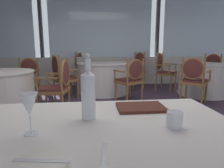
% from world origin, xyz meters
% --- Properties ---
extents(ground_plane, '(14.14, 14.14, 0.00)m').
position_xyz_m(ground_plane, '(0.00, 0.00, 0.00)').
color(ground_plane, '#47384C').
extents(window_wall_far, '(10.88, 0.14, 2.98)m').
position_xyz_m(window_wall_far, '(0.00, 3.46, 1.18)').
color(window_wall_far, beige).
rests_on(window_wall_far, ground_plane).
extents(side_plate, '(0.19, 0.19, 0.01)m').
position_xyz_m(side_plate, '(-0.47, -1.82, 0.76)').
color(side_plate, silver).
rests_on(side_plate, foreground_table).
extents(butter_knife, '(0.20, 0.05, 0.00)m').
position_xyz_m(butter_knife, '(-0.47, -1.82, 0.77)').
color(butter_knife, silver).
rests_on(butter_knife, foreground_table).
extents(dinner_fork, '(0.04, 0.20, 0.00)m').
position_xyz_m(dinner_fork, '(-0.25, -1.81, 0.76)').
color(dinner_fork, silver).
rests_on(dinner_fork, foreground_table).
extents(water_bottle, '(0.08, 0.08, 0.36)m').
position_xyz_m(water_bottle, '(-0.31, -1.41, 0.90)').
color(water_bottle, white).
rests_on(water_bottle, foreground_table).
extents(wine_glass, '(0.08, 0.08, 0.19)m').
position_xyz_m(wine_glass, '(-0.58, -1.58, 0.89)').
color(wine_glass, white).
rests_on(wine_glass, foreground_table).
extents(water_tumbler, '(0.08, 0.08, 0.08)m').
position_xyz_m(water_tumbler, '(0.11, -1.57, 0.80)').
color(water_tumbler, white).
rests_on(water_tumbler, foreground_table).
extents(menu_book, '(0.30, 0.21, 0.02)m').
position_xyz_m(menu_book, '(0.02, -1.27, 0.77)').
color(menu_book, '#512319').
rests_on(menu_book, foreground_table).
extents(background_table_0, '(1.11, 1.11, 0.76)m').
position_xyz_m(background_table_0, '(-1.81, 0.86, 0.38)').
color(background_table_0, white).
rests_on(background_table_0, ground_plane).
extents(dining_chair_0_0, '(0.52, 0.58, 0.96)m').
position_xyz_m(dining_chair_0_0, '(-0.84, 0.72, 0.56)').
color(dining_chair_0_0, olive).
rests_on(dining_chair_0_0, ground_plane).
extents(dining_chair_0_1, '(0.58, 0.52, 0.92)m').
position_xyz_m(dining_chair_0_1, '(-1.67, 1.82, 0.54)').
color(dining_chair_0_1, olive).
rests_on(dining_chair_0_1, ground_plane).
extents(background_table_1, '(1.18, 1.18, 0.76)m').
position_xyz_m(background_table_1, '(2.40, 1.93, 0.38)').
color(background_table_1, white).
rests_on(background_table_1, ground_plane).
extents(dining_chair_1_0, '(0.66, 0.66, 0.96)m').
position_xyz_m(dining_chair_1_0, '(3.08, 2.69, 0.55)').
color(dining_chair_1_0, olive).
rests_on(dining_chair_1_0, ground_plane).
extents(dining_chair_1_1, '(0.66, 0.66, 1.00)m').
position_xyz_m(dining_chair_1_1, '(1.63, 2.61, 0.58)').
color(dining_chair_1_1, olive).
rests_on(dining_chair_1_1, ground_plane).
extents(dining_chair_1_2, '(0.66, 0.66, 0.96)m').
position_xyz_m(dining_chair_1_2, '(1.72, 1.17, 0.56)').
color(dining_chair_1_2, olive).
rests_on(dining_chair_1_2, ground_plane).
extents(background_table_2, '(1.33, 1.33, 0.76)m').
position_xyz_m(background_table_2, '(0.00, 2.41, 0.38)').
color(background_table_2, white).
rests_on(background_table_2, ground_plane).
extents(dining_chair_2_0, '(0.62, 0.65, 0.98)m').
position_xyz_m(dining_chair_2_0, '(-0.96, 1.89, 0.56)').
color(dining_chair_2_0, olive).
rests_on(dining_chair_2_0, ground_plane).
extents(dining_chair_2_1, '(0.65, 0.62, 0.92)m').
position_xyz_m(dining_chair_2_1, '(0.52, 1.45, 0.54)').
color(dining_chair_2_1, olive).
rests_on(dining_chair_2_1, ground_plane).
extents(dining_chair_2_2, '(0.62, 0.65, 1.01)m').
position_xyz_m(dining_chair_2_2, '(0.97, 2.94, 0.59)').
color(dining_chair_2_2, olive).
rests_on(dining_chair_2_2, ground_plane).
extents(dining_chair_2_3, '(0.65, 0.62, 1.00)m').
position_xyz_m(dining_chair_2_3, '(-0.52, 3.38, 0.58)').
color(dining_chair_2_3, olive).
rests_on(dining_chair_2_3, ground_plane).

